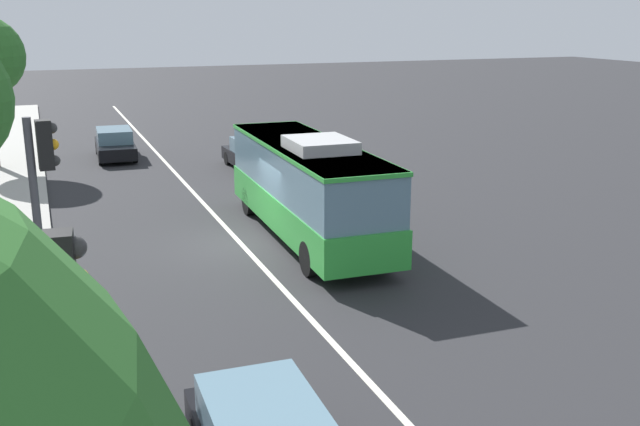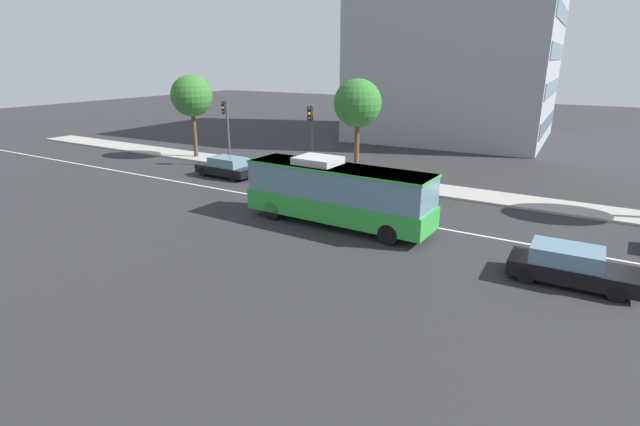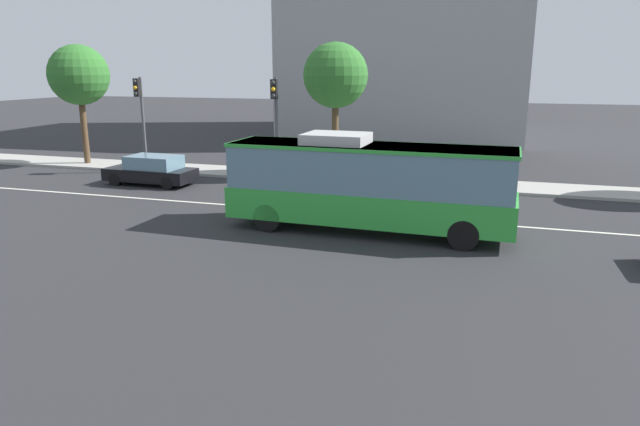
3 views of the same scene
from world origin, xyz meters
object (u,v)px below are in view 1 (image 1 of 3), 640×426
sedan_black (253,155)px  traffic_light_mid_block (58,387)px  traffic_light_near_corner (43,200)px  transit_bus (308,184)px  sedan_black_ahead (115,144)px

sedan_black → traffic_light_mid_block: traffic_light_mid_block is taller
traffic_light_mid_block → traffic_light_near_corner: bearing=95.0°
transit_bus → traffic_light_mid_block: size_ratio=1.94×
transit_bus → sedan_black_ahead: bearing=16.6°
transit_bus → sedan_black_ahead: 16.86m
transit_bus → traffic_light_near_corner: traffic_light_near_corner is taller
sedan_black_ahead → traffic_light_mid_block: (-30.63, 3.56, 2.84)m
sedan_black → traffic_light_mid_block: 27.12m
transit_bus → traffic_light_mid_block: 16.51m
traffic_light_near_corner → sedan_black: bearing=58.7°
sedan_black → sedan_black_ahead: size_ratio=0.99×
sedan_black → sedan_black_ahead: (5.30, 5.71, 0.00)m
transit_bus → traffic_light_near_corner: 10.41m
traffic_light_mid_block → sedan_black: bearing=75.0°
traffic_light_near_corner → sedan_black_ahead: bearing=77.8°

